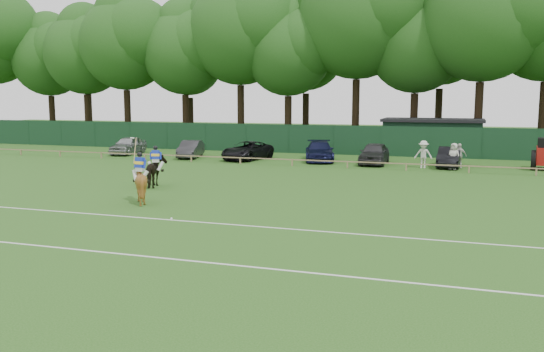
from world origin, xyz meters
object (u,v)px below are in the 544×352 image
at_px(horse_dark, 156,171).
at_px(suv_black, 247,151).
at_px(horse_chestnut, 140,183).
at_px(utility_shed, 432,136).
at_px(spectator_left, 423,154).
at_px(sedan_grey, 191,149).
at_px(estate_black, 449,157).
at_px(polo_ball, 171,219).
at_px(sedan_navy, 319,151).
at_px(spectator_right, 454,156).
at_px(hatch_grey, 374,153).
at_px(sedan_silver, 128,145).
at_px(spectator_mid, 459,156).

relative_size(horse_dark, suv_black, 0.40).
relative_size(horse_chestnut, utility_shed, 0.22).
bearing_deg(spectator_left, sedan_grey, 177.45).
bearing_deg(horse_dark, estate_black, -155.35).
bearing_deg(suv_black, polo_ball, -66.83).
bearing_deg(horse_chestnut, horse_dark, -62.33).
bearing_deg(sedan_navy, estate_black, -19.93).
xyz_separation_m(horse_dark, estate_black, (15.03, 14.49, -0.16)).
relative_size(sedan_grey, spectator_right, 2.32).
bearing_deg(sedan_navy, polo_ball, -106.76).
distance_m(sedan_navy, spectator_left, 8.11).
distance_m(polo_ball, utility_shed, 32.11).
bearing_deg(spectator_left, estate_black, 34.40).
relative_size(horse_dark, sedan_grey, 0.49).
bearing_deg(sedan_grey, utility_shed, 13.02).
bearing_deg(hatch_grey, sedan_silver, 178.07).
xyz_separation_m(spectator_left, utility_shed, (0.03, 10.26, 0.58)).
xyz_separation_m(horse_chestnut, polo_ball, (3.18, -2.94, -0.89)).
distance_m(hatch_grey, spectator_left, 3.79).
bearing_deg(sedan_navy, spectator_left, -28.97).
bearing_deg(sedan_grey, sedan_navy, -8.75).
relative_size(suv_black, estate_black, 1.19).
xyz_separation_m(horse_dark, spectator_left, (13.33, 13.35, 0.09)).
bearing_deg(estate_black, spectator_left, -144.10).
height_order(estate_black, spectator_right, spectator_right).
distance_m(horse_chestnut, sedan_navy, 20.01).
bearing_deg(sedan_silver, spectator_left, -10.75).
bearing_deg(polo_ball, horse_dark, 123.66).
xyz_separation_m(sedan_silver, utility_shed, (24.76, 8.45, 0.77)).
xyz_separation_m(horse_dark, utility_shed, (13.35, 23.61, 0.67)).
bearing_deg(horse_chestnut, utility_shed, -106.06).
bearing_deg(spectator_mid, horse_chestnut, -136.92).
relative_size(sedan_grey, spectator_mid, 2.44).
bearing_deg(sedan_silver, horse_chestnut, -62.72).
bearing_deg(estate_black, horse_dark, -133.94).
bearing_deg(hatch_grey, utility_shed, 67.88).
distance_m(horse_chestnut, utility_shed, 30.33).
bearing_deg(estate_black, sedan_grey, -177.53).
distance_m(suv_black, spectator_right, 15.57).
bearing_deg(sedan_grey, spectator_left, -16.79).
xyz_separation_m(horse_chestnut, utility_shed, (11.66, 28.00, 0.60)).
relative_size(hatch_grey, polo_ball, 51.66).
bearing_deg(utility_shed, horse_dark, -119.49).
bearing_deg(polo_ball, sedan_navy, 88.55).
bearing_deg(horse_dark, utility_shed, -138.80).
distance_m(suv_black, spectator_mid, 15.86).
distance_m(estate_black, spectator_mid, 0.74).
distance_m(sedan_grey, polo_ball, 23.87).
distance_m(suv_black, spectator_left, 13.55).
bearing_deg(horse_chestnut, spectator_mid, -120.44).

